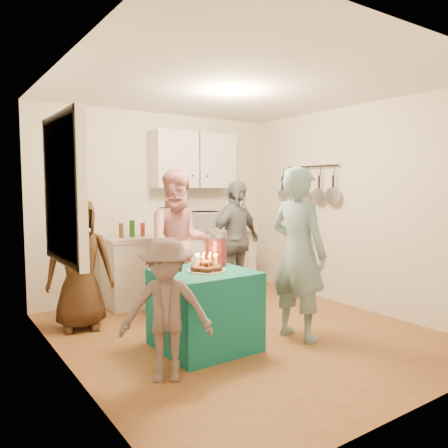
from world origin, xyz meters
TOP-DOWN VIEW (x-y plane):
  - floor at (0.00, 0.00)m, footprint 4.00×4.00m
  - ceiling at (0.00, 0.00)m, footprint 4.00×4.00m
  - back_wall at (0.00, 2.00)m, footprint 3.60×3.60m
  - left_wall at (-1.80, 0.00)m, footprint 4.00×4.00m
  - right_wall at (1.80, 0.00)m, footprint 4.00×4.00m
  - window_night at (-1.77, 0.30)m, footprint 0.04×1.00m
  - counter at (0.20, 1.70)m, footprint 2.20×0.58m
  - countertop at (0.20, 1.70)m, footprint 2.24×0.62m
  - upper_cabinet at (0.50, 1.85)m, footprint 1.30×0.30m
  - pot_rack at (1.72, 0.70)m, footprint 0.12×1.00m
  - microwave at (0.51, 1.70)m, footprint 0.61×0.48m
  - party_table at (-0.57, -0.15)m, footprint 0.86×0.86m
  - donut_cake at (-0.57, -0.18)m, footprint 0.38×0.38m
  - punch_jar at (-0.31, 0.04)m, footprint 0.22×0.22m
  - man_birthday at (0.37, -0.46)m, footprint 0.52×0.71m
  - woman_back_left at (-1.40, 1.10)m, footprint 0.80×0.62m
  - woman_back_center at (-0.27, 0.87)m, footprint 1.02×0.90m
  - woman_back_right at (0.77, 1.19)m, footprint 1.04×0.63m
  - child_near_left at (-1.20, -0.58)m, footprint 0.87×0.77m

SIDE VIEW (x-z plane):
  - floor at x=0.00m, z-range 0.00..0.00m
  - party_table at x=-0.57m, z-range 0.00..0.76m
  - counter at x=0.20m, z-range 0.00..0.86m
  - child_near_left at x=-1.20m, z-range 0.00..1.17m
  - woman_back_left at x=-1.40m, z-range 0.00..1.45m
  - woman_back_right at x=0.77m, z-range 0.00..1.65m
  - donut_cake at x=-0.57m, z-range 0.76..0.94m
  - countertop at x=0.20m, z-range 0.86..0.91m
  - woman_back_center at x=-0.27m, z-range 0.00..1.77m
  - man_birthday at x=0.37m, z-range 0.00..1.77m
  - punch_jar at x=-0.31m, z-range 0.76..1.10m
  - microwave at x=0.51m, z-range 0.91..1.21m
  - back_wall at x=0.00m, z-range 1.30..1.30m
  - left_wall at x=-1.80m, z-range 1.30..1.30m
  - right_wall at x=1.80m, z-range 1.30..1.30m
  - window_night at x=-1.77m, z-range 0.95..2.15m
  - pot_rack at x=1.72m, z-range 1.30..1.90m
  - upper_cabinet at x=0.50m, z-range 1.55..2.35m
  - ceiling at x=0.00m, z-range 2.60..2.60m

